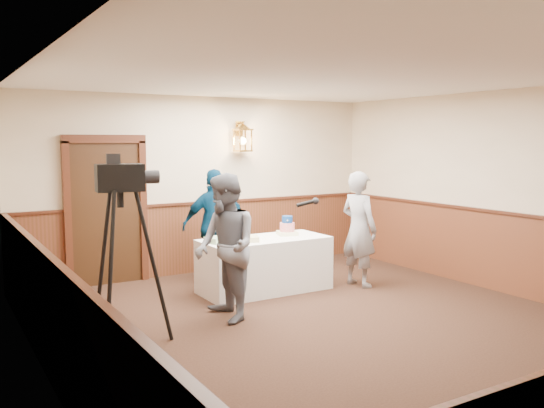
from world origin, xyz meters
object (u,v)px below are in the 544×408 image
at_px(tv_camera_rig, 122,266).
at_px(tiered_cake, 287,227).
at_px(interviewer, 226,247).
at_px(baker, 359,229).
at_px(assistant_p, 216,226).
at_px(sheet_cake_green, 219,240).
at_px(display_table, 265,265).
at_px(sheet_cake_yellow, 246,239).

bearing_deg(tv_camera_rig, tiered_cake, 31.07).
xyz_separation_m(interviewer, baker, (2.38, 0.45, -0.03)).
bearing_deg(assistant_p, interviewer, 87.28).
xyz_separation_m(sheet_cake_green, assistant_p, (0.33, 0.79, 0.06)).
bearing_deg(interviewer, tiered_cake, 128.89).
height_order(tiered_cake, sheet_cake_green, tiered_cake).
xyz_separation_m(interviewer, assistant_p, (0.70, 1.73, -0.02)).
bearing_deg(tv_camera_rig, assistant_p, 51.90).
xyz_separation_m(tiered_cake, tv_camera_rig, (-2.77, -1.24, -0.02)).
distance_m(display_table, tv_camera_rig, 2.66).
bearing_deg(display_table, sheet_cake_yellow, -166.37).
xyz_separation_m(display_table, tiered_cake, (0.42, 0.08, 0.48)).
bearing_deg(tiered_cake, display_table, -169.90).
distance_m(display_table, sheet_cake_yellow, 0.54).
xyz_separation_m(tiered_cake, interviewer, (-1.48, -0.98, 0.01)).
xyz_separation_m(display_table, sheet_cake_yellow, (-0.35, -0.08, 0.41)).
bearing_deg(tiered_cake, baker, -30.53).
xyz_separation_m(display_table, interviewer, (-1.06, -0.90, 0.49)).
relative_size(display_table, sheet_cake_green, 5.54).
distance_m(interviewer, assistant_p, 1.87).
distance_m(sheet_cake_green, assistant_p, 0.86).
relative_size(sheet_cake_green, assistant_p, 0.19).
relative_size(display_table, baker, 1.08).
distance_m(display_table, sheet_cake_green, 0.80).
xyz_separation_m(sheet_cake_yellow, interviewer, (-0.71, -0.82, 0.08)).
bearing_deg(display_table, tv_camera_rig, -153.72).
height_order(display_table, sheet_cake_yellow, sheet_cake_yellow).
distance_m(assistant_p, tv_camera_rig, 2.82).
bearing_deg(tv_camera_rig, sheet_cake_yellow, 35.29).
bearing_deg(assistant_p, sheet_cake_yellow, 109.90).
bearing_deg(baker, assistant_p, 43.68).
relative_size(tiered_cake, assistant_p, 0.20).
height_order(assistant_p, tv_camera_rig, tv_camera_rig).
bearing_deg(sheet_cake_green, assistant_p, 67.15).
relative_size(tiered_cake, sheet_cake_yellow, 0.98).
bearing_deg(interviewer, sheet_cake_yellow, 144.45).
bearing_deg(sheet_cake_green, sheet_cake_yellow, -18.75).
distance_m(sheet_cake_yellow, baker, 1.70).
bearing_deg(assistant_p, baker, 162.02).
xyz_separation_m(sheet_cake_green, baker, (2.01, -0.48, 0.05)).
relative_size(sheet_cake_yellow, baker, 0.20).
relative_size(interviewer, assistant_p, 1.03).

